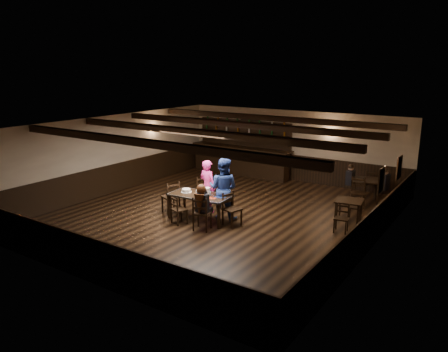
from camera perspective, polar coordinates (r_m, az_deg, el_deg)
The scene contains 25 objects.
ground at distance 13.15m, azimuth -0.54°, elevation -5.03°, with size 10.00×10.00×0.00m, color black.
room_shell at distance 12.71m, azimuth -0.43°, elevation 2.46°, with size 9.02×10.02×2.71m.
dining_table at distance 12.54m, azimuth -3.10°, elevation -2.73°, with size 1.84×1.01×0.75m.
chair_near_left at distance 12.29m, azimuth -6.17°, elevation -4.12°, with size 0.48×0.47×0.83m.
chair_near_right at distance 11.73m, azimuth -3.02°, elevation -4.61°, with size 0.53×0.52×0.94m.
chair_end_left at distance 13.21m, azimuth -6.82°, elevation -2.45°, with size 0.57×0.58×0.97m.
chair_end_right at distance 12.16m, azimuth 0.81°, elevation -3.92°, with size 0.51×0.53×0.94m.
chair_far_pushed at distance 14.22m, azimuth -2.82°, elevation -1.53°, with size 0.53×0.53×0.82m.
woman_pink at distance 13.18m, azimuth -2.15°, elevation -1.33°, with size 0.59×0.39×1.61m, color #FF3AB2.
man_blue at distance 12.56m, azimuth -0.11°, elevation -1.64°, with size 0.88×0.68×1.80m, color navy.
seated_person at distance 11.70m, azimuth -2.95°, elevation -3.16°, with size 0.35×0.52×0.85m.
cake at distance 12.77m, azimuth -4.95°, elevation -1.92°, with size 0.32×0.32×0.10m.
plate_stack_a at distance 12.42m, azimuth -3.32°, elevation -2.19°, with size 0.16×0.16×0.15m, color white.
plate_stack_b at distance 12.42m, azimuth -2.25°, elevation -2.02°, with size 0.19×0.19×0.22m, color white.
tea_light at distance 12.53m, azimuth -2.62°, elevation -2.29°, with size 0.05×0.05×0.06m.
salt_shaker at distance 12.32m, azimuth -2.00°, elevation -2.49°, with size 0.03×0.03×0.08m, color silver.
pepper_shaker at distance 12.20m, azimuth -1.48°, elevation -2.65°, with size 0.03×0.03×0.08m, color #A5A8AD.
drink_glass at distance 12.45m, azimuth -1.84°, elevation -2.28°, with size 0.06×0.06×0.09m, color silver.
menu_red at distance 12.18m, azimuth -1.68°, elevation -2.88°, with size 0.27×0.19×0.00m, color maroon.
menu_blue at distance 12.27m, azimuth -0.53°, elevation -2.75°, with size 0.29×0.20×0.00m, color #0D1B43.
bar_counter at distance 17.91m, azimuth 2.31°, elevation 2.55°, with size 4.40×0.70×2.20m.
back_table_a at distance 12.52m, azimuth 16.03°, elevation -3.50°, with size 0.80×0.80×0.75m.
back_table_b at distance 14.91m, azimuth 17.99°, elevation -0.79°, with size 1.15×1.15×0.75m.
bg_patron_left at distance 15.15m, azimuth 16.20°, elevation 0.19°, with size 0.23×0.35×0.69m.
bg_patron_right at distance 14.86m, azimuth 20.27°, elevation -0.35°, with size 0.27×0.38×0.72m.
Camera 1 is at (7.01, -10.26, 4.32)m, focal length 35.00 mm.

